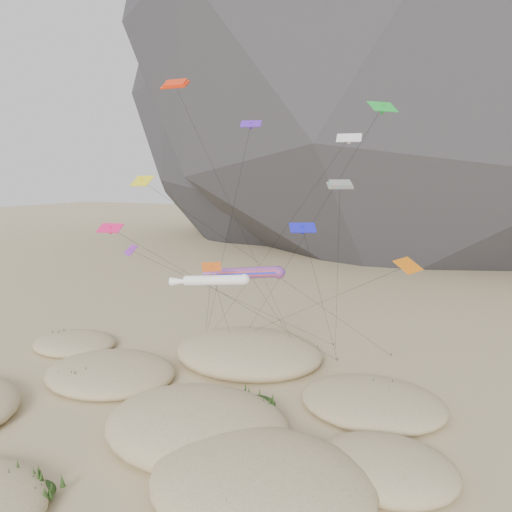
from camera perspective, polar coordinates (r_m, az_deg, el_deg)
The scene contains 9 objects.
ground at distance 40.20m, azimuth -11.73°, elevation -20.00°, with size 500.00×500.00×0.00m, color #CCB789.
dunes at distance 43.73m, azimuth -9.87°, elevation -16.34°, with size 47.96×41.31×3.79m.
dune_grass at distance 42.21m, azimuth -7.24°, elevation -17.11°, with size 43.07×26.02×1.40m.
kite_stakes at distance 58.27m, azimuth 4.06°, elevation -10.17°, with size 20.55×5.89×0.30m.
rainbow_tube_kite at distance 43.71m, azimuth -1.18°, elevation -1.96°, with size 7.56×12.70×11.85m.
white_tube_kite at distance 40.82m, azimuth -5.18°, elevation -2.80°, with size 9.10×15.66×11.70m.
orange_parafoil at distance 50.60m, azimuth -9.05°, elevation 18.43°, with size 7.95×14.44×28.54m.
multi_parafoil at distance 42.11m, azimuth 9.58°, elevation 7.70°, with size 4.79×13.30×19.14m.
delta_kites at distance 43.22m, azimuth -1.21°, elevation 5.60°, with size 30.80×20.36×24.97m.
Camera 1 is at (21.85, -27.52, 19.53)m, focal length 35.00 mm.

